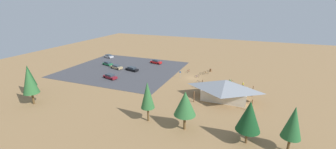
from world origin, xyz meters
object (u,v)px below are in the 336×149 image
at_px(car_silver_end_stall, 109,56).
at_px(pine_mideast, 293,123).
at_px(bicycle_teal_yard_right, 203,85).
at_px(pine_east, 29,81).
at_px(bicycle_black_trailside, 202,73).
at_px(pine_far_west, 147,95).
at_px(car_red_front_row, 156,62).
at_px(bike_pavilion, 225,88).
at_px(bicycle_red_edge_north, 188,71).
at_px(car_tan_aisle_side, 116,67).
at_px(bicycle_purple_front_row, 197,76).
at_px(bicycle_yellow_yard_center, 232,82).
at_px(bicycle_blue_near_sign, 199,82).
at_px(pine_far_east, 249,116).
at_px(visitor_near_lot, 230,82).
at_px(pine_west, 29,76).
at_px(pine_center, 185,104).
at_px(lot_sign, 180,74).
at_px(trash_bin, 210,70).
at_px(car_black_back_corner, 132,69).
at_px(visitor_by_pavilion, 243,85).
at_px(car_maroon_inner_stall, 110,76).
at_px(bicycle_orange_lone_east, 206,73).

bearing_deg(car_silver_end_stall, pine_mideast, 147.20).
bearing_deg(bicycle_teal_yard_right, pine_east, 37.19).
bearing_deg(bicycle_black_trailside, pine_far_west, 84.48).
distance_m(pine_mideast, car_red_front_row, 56.90).
bearing_deg(pine_east, bicycle_black_trailside, -131.20).
height_order(bike_pavilion, car_silver_end_stall, bike_pavilion).
xyz_separation_m(bike_pavilion, bicycle_black_trailside, (9.33, -16.75, -2.49)).
height_order(pine_east, car_silver_end_stall, pine_east).
xyz_separation_m(bicycle_red_edge_north, bicycle_teal_yard_right, (-7.54, 10.56, -0.03)).
distance_m(car_tan_aisle_side, car_silver_end_stall, 17.65).
xyz_separation_m(pine_mideast, bicycle_purple_front_row, (22.14, -29.62, -4.77)).
bearing_deg(bicycle_yellow_yard_center, bicycle_blue_near_sign, 24.19).
relative_size(pine_far_east, bicycle_blue_near_sign, 4.75).
bearing_deg(bicycle_yellow_yard_center, visitor_near_lot, 77.59).
xyz_separation_m(pine_far_west, bicycle_yellow_yard_center, (-13.05, -28.27, -5.13)).
bearing_deg(pine_west, bicycle_yellow_yard_center, -150.11).
relative_size(bike_pavilion, car_silver_end_stall, 2.73).
bearing_deg(bicycle_blue_near_sign, pine_center, 97.62).
xyz_separation_m(lot_sign, bicycle_yellow_yard_center, (-15.44, -1.38, -1.04)).
height_order(trash_bin, car_tan_aisle_side, car_tan_aisle_side).
bearing_deg(visitor_near_lot, lot_sign, -1.82).
height_order(car_black_back_corner, visitor_by_pavilion, visitor_by_pavilion).
distance_m(pine_east, bicycle_yellow_yard_center, 51.75).
relative_size(bike_pavilion, pine_mideast, 1.69).
xyz_separation_m(pine_far_east, bicycle_black_trailside, (15.17, -33.13, -4.68)).
relative_size(pine_east, car_maroon_inner_stall, 1.77).
distance_m(bicycle_yellow_yard_center, bicycle_teal_yard_right, 9.02).
bearing_deg(visitor_near_lot, car_black_back_corner, -2.36).
bearing_deg(bicycle_teal_yard_right, lot_sign, -26.36).
height_order(bicycle_purple_front_row, bicycle_black_trailside, bicycle_purple_front_row).
bearing_deg(lot_sign, pine_west, 39.11).
bearing_deg(car_tan_aisle_side, bicycle_black_trailside, -170.72).
xyz_separation_m(bicycle_blue_near_sign, car_red_front_row, (20.40, -14.84, 0.41)).
bearing_deg(bicycle_teal_yard_right, bike_pavilion, 133.79).
bearing_deg(pine_mideast, trash_bin, -62.48).
xyz_separation_m(bicycle_black_trailside, bicycle_teal_yard_right, (-2.72, 9.86, 0.02)).
relative_size(bicycle_teal_yard_right, bicycle_orange_lone_east, 1.05).
xyz_separation_m(pine_far_west, car_red_front_row, (16.14, -39.16, -4.72)).
distance_m(bicycle_teal_yard_right, bicycle_orange_lone_east, 11.31).
distance_m(bicycle_teal_yard_right, car_red_front_row, 27.44).
relative_size(pine_mideast, bicycle_red_edge_north, 4.43).
xyz_separation_m(car_tan_aisle_side, visitor_near_lot, (-38.94, 1.42, 0.18)).
xyz_separation_m(pine_west, car_silver_end_stall, (4.85, -39.08, -4.10)).
relative_size(bicycle_yellow_yard_center, car_silver_end_stall, 0.27).
xyz_separation_m(bike_pavilion, bicycle_red_edge_north, (14.14, -17.45, -2.44)).
distance_m(bicycle_black_trailside, bicycle_yellow_yard_center, 10.82).
xyz_separation_m(lot_sign, car_maroon_inner_stall, (19.63, 8.68, -0.65)).
bearing_deg(bicycle_orange_lone_east, pine_center, 95.52).
bearing_deg(bicycle_teal_yard_right, bicycle_blue_near_sign, -43.25).
bearing_deg(car_red_front_row, pine_center, 121.01).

